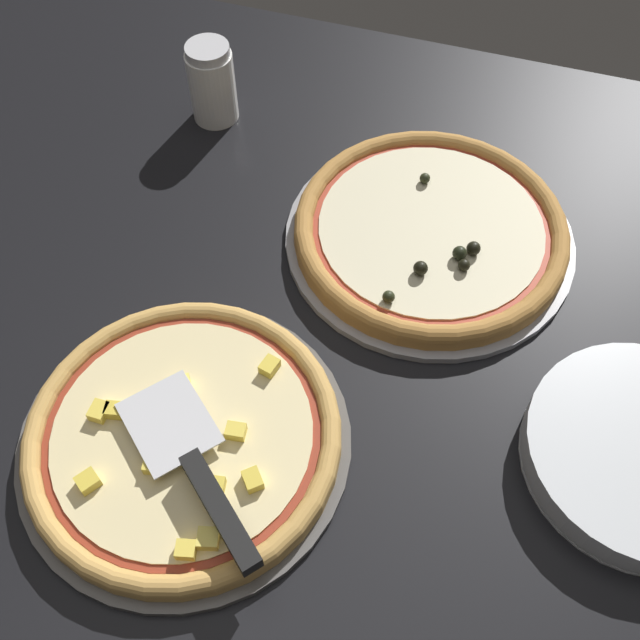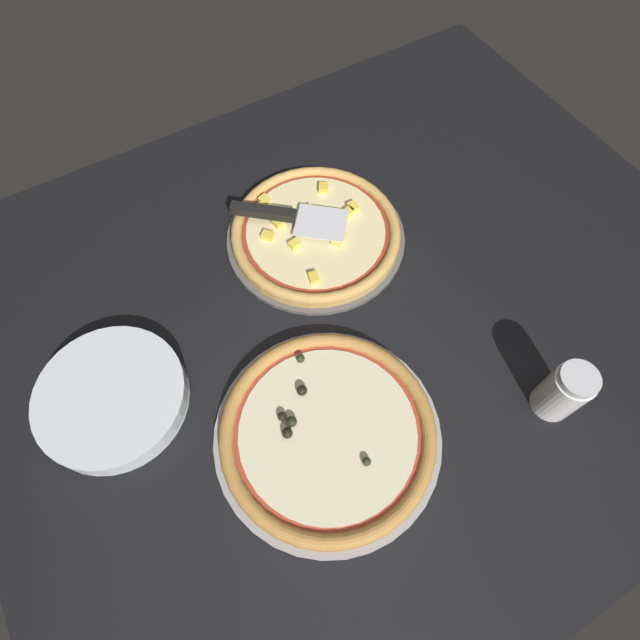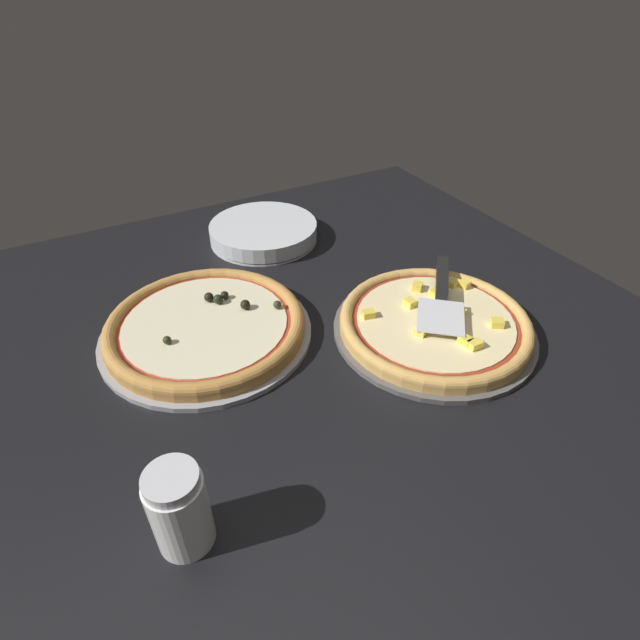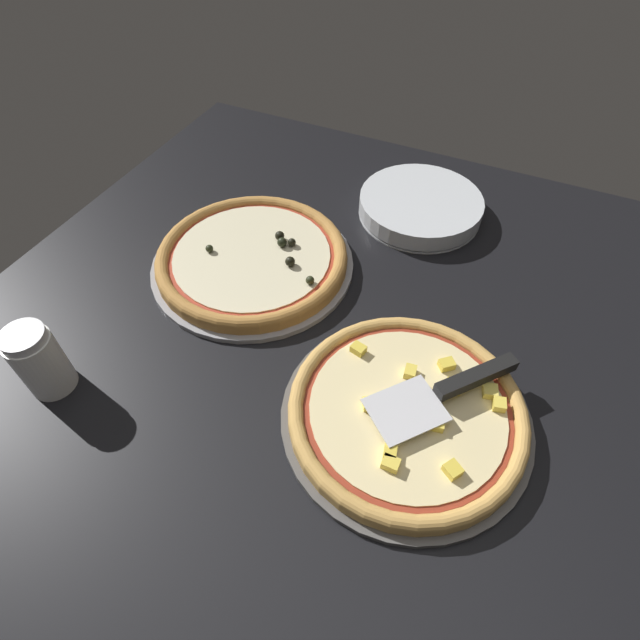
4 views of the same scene
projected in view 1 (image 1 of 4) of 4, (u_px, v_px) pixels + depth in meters
ground_plane at (244, 328)px, 94.48cm from camera, size 146.26×123.87×3.60cm
pizza_pan_front at (189, 443)px, 83.06cm from camera, size 36.99×36.99×1.00cm
pizza_front at (187, 436)px, 81.53cm from camera, size 34.77×34.77×3.33cm
pizza_pan_back at (429, 239)px, 99.74cm from camera, size 38.37×38.37×1.00cm
pizza_back at (431, 230)px, 98.19cm from camera, size 36.07×36.07×3.87cm
serving_spatula at (206, 487)px, 75.36cm from camera, size 21.44×19.28×2.00cm
parmesan_shaker at (212, 83)px, 109.24cm from camera, size 6.86×6.86×12.22cm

